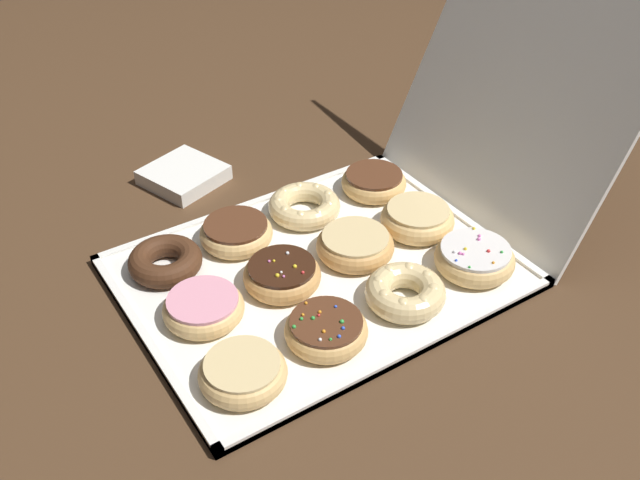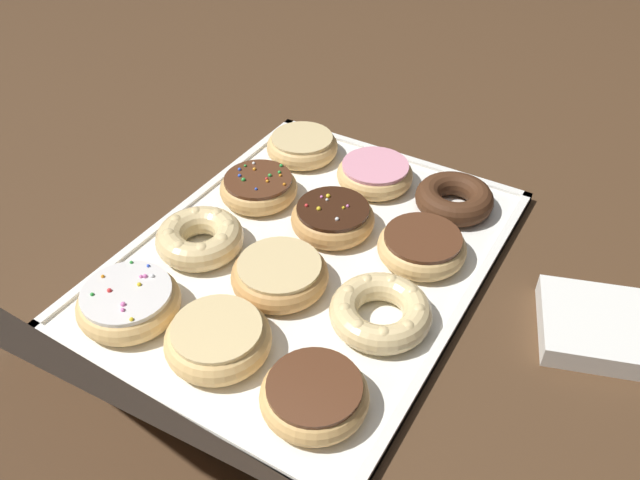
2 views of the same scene
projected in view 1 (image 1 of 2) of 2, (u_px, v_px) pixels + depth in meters
name	position (u px, v px, depth m)	size (l,w,h in m)	color
ground_plane	(318.00, 275.00, 1.09)	(3.00, 3.00, 0.00)	#4C331E
donut_box	(318.00, 272.00, 1.08)	(0.42, 0.55, 0.01)	white
box_lid_open	(537.00, 50.00, 1.10)	(0.42, 0.58, 0.01)	white
chocolate_cake_ring_donut_0	(165.00, 261.00, 1.07)	(0.11, 0.11, 0.03)	#472816
pink_frosted_donut_1	(204.00, 309.00, 0.99)	(0.11, 0.11, 0.03)	#E5B770
glazed_ring_donut_2	(243.00, 372.00, 0.90)	(0.11, 0.11, 0.03)	#E5B770
chocolate_frosted_donut_3	(236.00, 232.00, 1.12)	(0.11, 0.11, 0.04)	#E5B770
sprinkle_donut_4	(283.00, 276.00, 1.04)	(0.11, 0.11, 0.04)	tan
sprinkle_donut_5	(326.00, 329.00, 0.95)	(0.11, 0.11, 0.04)	tan
cruller_donut_6	(304.00, 206.00, 1.18)	(0.12, 0.12, 0.04)	#EACC8C
glazed_ring_donut_7	(357.00, 246.00, 1.10)	(0.12, 0.12, 0.04)	tan
cruller_donut_8	(405.00, 292.00, 1.01)	(0.11, 0.11, 0.04)	#EACC8C
chocolate_frosted_donut_9	(374.00, 182.00, 1.24)	(0.11, 0.11, 0.04)	tan
glazed_ring_donut_10	(419.00, 219.00, 1.15)	(0.12, 0.12, 0.04)	#E5B770
sprinkle_donut_11	(475.00, 258.00, 1.07)	(0.12, 0.12, 0.04)	#E5B770
napkin_stack	(184.00, 175.00, 1.28)	(0.12, 0.12, 0.03)	white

